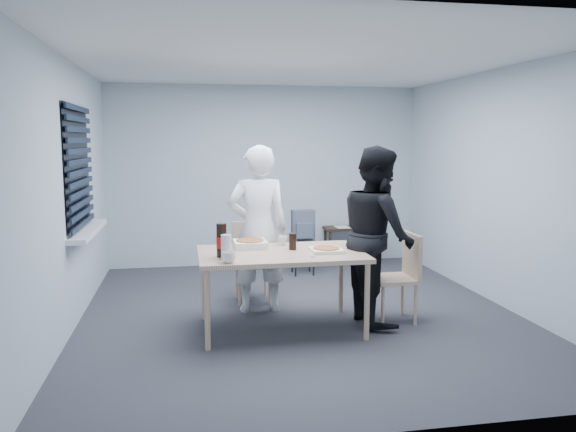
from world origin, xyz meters
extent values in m
plane|color=#323237|center=(0.00, 0.00, 0.00)|extent=(5.00, 5.00, 0.00)
plane|color=white|center=(0.00, 0.00, 2.60)|extent=(5.00, 5.00, 0.00)
plane|color=silver|center=(0.00, 2.50, 1.30)|extent=(4.50, 0.00, 4.50)
plane|color=silver|center=(0.00, -2.50, 1.30)|extent=(4.50, 0.00, 4.50)
plane|color=silver|center=(-2.25, 0.00, 1.30)|extent=(0.00, 5.00, 5.00)
plane|color=silver|center=(2.25, 0.00, 1.30)|extent=(0.00, 5.00, 5.00)
plane|color=black|center=(-2.23, 0.40, 1.55)|extent=(0.00, 1.30, 1.30)
cube|color=black|center=(-2.21, 0.40, 1.55)|extent=(0.04, 1.30, 1.25)
cube|color=silver|center=(-2.16, 0.40, 0.89)|extent=(0.18, 1.42, 0.05)
cube|color=beige|center=(-0.28, -0.45, 0.74)|extent=(1.56, 0.99, 0.04)
cylinder|color=beige|center=(-1.00, -0.88, 0.36)|extent=(0.05, 0.05, 0.72)
cylinder|color=beige|center=(-1.00, -0.01, 0.36)|extent=(0.05, 0.05, 0.72)
cylinder|color=beige|center=(0.45, -0.88, 0.36)|extent=(0.05, 0.05, 0.72)
cylinder|color=beige|center=(0.45, -0.01, 0.36)|extent=(0.05, 0.05, 0.72)
cube|color=beige|center=(-0.43, 0.56, 0.43)|extent=(0.42, 0.42, 0.04)
cube|color=beige|center=(-0.43, 0.75, 0.67)|extent=(0.42, 0.04, 0.44)
cylinder|color=beige|center=(-0.60, 0.39, 0.21)|extent=(0.03, 0.03, 0.41)
cylinder|color=beige|center=(-0.60, 0.73, 0.21)|extent=(0.03, 0.03, 0.41)
cylinder|color=beige|center=(-0.26, 0.39, 0.21)|extent=(0.03, 0.03, 0.41)
cylinder|color=beige|center=(-0.26, 0.73, 0.21)|extent=(0.03, 0.03, 0.41)
cube|color=beige|center=(0.89, -0.39, 0.43)|extent=(0.42, 0.42, 0.04)
cube|color=beige|center=(1.08, -0.39, 0.67)|extent=(0.04, 0.42, 0.44)
cylinder|color=beige|center=(0.72, -0.56, 0.21)|extent=(0.03, 0.03, 0.41)
cylinder|color=beige|center=(0.72, -0.22, 0.21)|extent=(0.03, 0.03, 0.41)
cylinder|color=beige|center=(1.06, -0.56, 0.21)|extent=(0.03, 0.03, 0.41)
cylinder|color=beige|center=(1.06, -0.22, 0.21)|extent=(0.03, 0.03, 0.41)
imported|color=white|center=(-0.41, 0.19, 0.89)|extent=(0.65, 0.42, 1.77)
imported|color=black|center=(0.71, -0.37, 0.89)|extent=(0.47, 0.86, 1.77)
cube|color=#341F18|center=(1.26, 2.28, 0.53)|extent=(0.82, 0.36, 0.04)
cylinder|color=#341F18|center=(0.89, 2.14, 0.25)|extent=(0.04, 0.04, 0.51)
cylinder|color=#341F18|center=(0.89, 2.42, 0.25)|extent=(0.04, 0.04, 0.51)
cylinder|color=#341F18|center=(1.63, 2.14, 0.25)|extent=(0.04, 0.04, 0.51)
cylinder|color=#341F18|center=(1.63, 2.42, 0.25)|extent=(0.04, 0.04, 0.51)
cube|color=black|center=(0.40, 1.73, 0.44)|extent=(0.33, 0.33, 0.04)
cylinder|color=black|center=(0.27, 1.61, 0.21)|extent=(0.04, 0.04, 0.42)
cylinder|color=black|center=(0.27, 1.85, 0.21)|extent=(0.04, 0.04, 0.42)
cylinder|color=black|center=(0.52, 1.61, 0.21)|extent=(0.04, 0.04, 0.42)
cylinder|color=black|center=(0.52, 1.85, 0.21)|extent=(0.04, 0.04, 0.42)
cube|color=slate|center=(0.40, 1.73, 0.67)|extent=(0.31, 0.16, 0.43)
cube|color=slate|center=(0.40, 1.62, 0.62)|extent=(0.22, 0.06, 0.20)
cube|color=white|center=(-0.54, -0.18, 0.78)|extent=(0.32, 0.32, 0.03)
cube|color=white|center=(-0.54, -0.18, 0.81)|extent=(0.32, 0.32, 0.03)
cylinder|color=#CC7F38|center=(-0.54, -0.18, 0.83)|extent=(0.27, 0.27, 0.01)
cube|color=white|center=(0.15, -0.52, 0.78)|extent=(0.30, 0.30, 0.03)
cylinder|color=#CC7F38|center=(0.15, -0.52, 0.80)|extent=(0.25, 0.25, 0.01)
imported|color=white|center=(-0.80, -0.84, 0.81)|extent=(0.17, 0.17, 0.10)
imported|color=white|center=(-0.20, -0.11, 0.81)|extent=(0.10, 0.10, 0.09)
cylinder|color=black|center=(-0.14, -0.36, 0.84)|extent=(0.09, 0.09, 0.16)
cylinder|color=black|center=(-0.85, -0.57, 0.91)|extent=(0.09, 0.09, 0.31)
cylinder|color=red|center=(-0.85, -0.57, 0.89)|extent=(0.10, 0.10, 0.10)
cylinder|color=silver|center=(-0.81, -0.69, 0.87)|extent=(0.11, 0.11, 0.22)
torus|color=red|center=(-0.03, -0.75, 0.76)|extent=(0.06, 0.06, 0.00)
cube|color=white|center=(1.11, 2.27, 0.55)|extent=(0.21, 0.28, 0.00)
cube|color=black|center=(1.48, 2.32, 0.57)|extent=(0.16, 0.14, 0.06)
camera|label=1|loc=(-1.16, -5.63, 1.82)|focal=35.00mm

